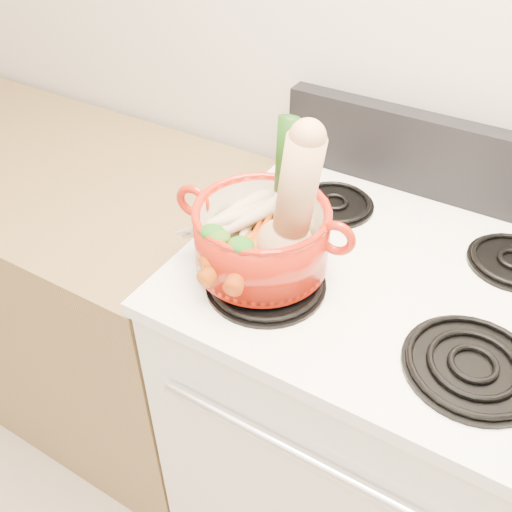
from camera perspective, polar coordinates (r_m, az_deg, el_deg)
The scene contains 26 objects.
wall_back at distance 1.26m, azimuth 22.01°, elevation 20.05°, with size 3.50×0.02×2.60m, color beige.
stove_body at distance 1.48m, azimuth 10.64°, elevation -15.91°, with size 0.76×0.65×0.92m, color white.
cooktop at distance 1.13m, azimuth 13.48°, elevation -2.09°, with size 0.78×0.67×0.03m, color white.
control_backsplash at distance 1.31m, azimuth 18.76°, elevation 8.93°, with size 0.76×0.05×0.18m, color black.
oven_handle at distance 1.04m, azimuth 5.21°, elevation -19.55°, with size 0.02×0.02×0.60m, color silver.
counter_left at distance 1.95m, azimuth -19.68°, elevation -1.86°, with size 1.36×0.65×0.90m, color brown.
burner_front_left at distance 1.05m, azimuth 0.98°, elevation -2.62°, with size 0.22×0.22×0.02m, color black.
burner_front_right at distance 0.98m, azimuth 20.88°, elevation -10.15°, with size 0.22×0.22×0.02m, color black.
burner_back_left at distance 1.27m, azimuth 7.84°, elevation 5.27°, with size 0.17×0.17×0.02m, color black.
dutch_oven at distance 1.04m, azimuth 0.56°, elevation 1.91°, with size 0.25×0.25×0.12m, color #A21909.
pot_handle_left at distance 1.07m, azimuth -6.32°, elevation 5.51°, with size 0.07×0.07×0.02m, color #A21909.
pot_handle_right at distance 0.98m, azimuth 8.07°, elevation 1.77°, with size 0.07×0.07×0.02m, color #A21909.
squash at distance 0.94m, azimuth 4.79°, elevation 4.60°, with size 0.11×0.11×0.27m, color tan, non-canonical shape.
leek at distance 1.03m, azimuth 2.85°, elevation 7.49°, with size 0.04×0.04×0.26m, color silver.
ginger at distance 1.10m, azimuth 4.12°, elevation 3.45°, with size 0.09×0.07×0.05m, color tan.
parsnip_0 at distance 1.09m, azimuth -2.65°, elevation 3.24°, with size 0.05×0.05×0.24m, color beige.
parsnip_1 at distance 1.10m, azimuth -2.61°, elevation 3.65°, with size 0.04×0.04×0.19m, color beige.
parsnip_2 at distance 1.09m, azimuth -0.60°, elevation 3.72°, with size 0.04×0.04×0.17m, color #EFE1C2.
parsnip_3 at distance 1.08m, azimuth -3.56°, elevation 3.64°, with size 0.04×0.04×0.17m, color beige.
parsnip_4 at distance 1.10m, azimuth -1.72°, elevation 4.87°, with size 0.04×0.04×0.21m, color beige.
parsnip_5 at distance 1.07m, azimuth -0.04°, elevation 4.10°, with size 0.04×0.04×0.22m, color beige.
carrot_0 at distance 1.03m, azimuth -0.32°, elevation 0.23°, with size 0.04×0.04×0.18m, color #DF570B.
carrot_1 at distance 1.02m, azimuth -2.73°, elevation -0.08°, with size 0.03×0.03×0.15m, color #BF4809.
carrot_2 at distance 1.01m, azimuth -0.88°, elevation 0.11°, with size 0.03×0.03×0.18m, color #BF4709.
carrot_3 at distance 1.02m, azimuth -1.71°, elevation 0.89°, with size 0.03×0.03×0.16m, color #D44B0A.
carrot_4 at distance 1.03m, azimuth 0.20°, elevation 1.47°, with size 0.03×0.03×0.16m, color #C65209.
Camera 1 is at (0.19, 0.56, 1.67)m, focal length 40.00 mm.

